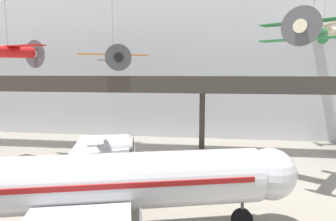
{
  "coord_description": "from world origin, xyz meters",
  "views": [
    {
      "loc": [
        0.84,
        -10.41,
        9.8
      ],
      "look_at": [
        -2.16,
        11.3,
        6.86
      ],
      "focal_mm": 32.0,
      "sensor_mm": 36.0,
      "label": 1
    }
  ],
  "objects_px": {
    "suspended_plane_green_biplane": "(312,33)",
    "suspended_plane_red_highwing": "(8,51)",
    "suspended_plane_cream_biplane": "(324,31)",
    "suspended_plane_orange_highwing": "(113,59)",
    "airliner_silver_main": "(70,184)"
  },
  "relations": [
    {
      "from": "suspended_plane_green_biplane",
      "to": "suspended_plane_red_highwing",
      "type": "distance_m",
      "value": 28.42
    },
    {
      "from": "suspended_plane_red_highwing",
      "to": "suspended_plane_orange_highwing",
      "type": "bearing_deg",
      "value": -34.85
    },
    {
      "from": "airliner_silver_main",
      "to": "suspended_plane_cream_biplane",
      "type": "xyz_separation_m",
      "value": [
        21.62,
        25.06,
        11.21
      ]
    },
    {
      "from": "suspended_plane_green_biplane",
      "to": "suspended_plane_orange_highwing",
      "type": "height_order",
      "value": "suspended_plane_green_biplane"
    },
    {
      "from": "airliner_silver_main",
      "to": "suspended_plane_orange_highwing",
      "type": "relative_size",
      "value": 2.62
    },
    {
      "from": "suspended_plane_red_highwing",
      "to": "suspended_plane_cream_biplane",
      "type": "relative_size",
      "value": 1.36
    },
    {
      "from": "suspended_plane_orange_highwing",
      "to": "suspended_plane_red_highwing",
      "type": "distance_m",
      "value": 11.07
    },
    {
      "from": "suspended_plane_orange_highwing",
      "to": "suspended_plane_red_highwing",
      "type": "height_order",
      "value": "suspended_plane_red_highwing"
    },
    {
      "from": "suspended_plane_green_biplane",
      "to": "suspended_plane_red_highwing",
      "type": "xyz_separation_m",
      "value": [
        -28.28,
        2.58,
        -1.05
      ]
    },
    {
      "from": "suspended_plane_green_biplane",
      "to": "suspended_plane_red_highwing",
      "type": "relative_size",
      "value": 0.88
    },
    {
      "from": "suspended_plane_green_biplane",
      "to": "suspended_plane_red_highwing",
      "type": "height_order",
      "value": "suspended_plane_green_biplane"
    },
    {
      "from": "suspended_plane_orange_highwing",
      "to": "suspended_plane_red_highwing",
      "type": "relative_size",
      "value": 1.02
    },
    {
      "from": "suspended_plane_green_biplane",
      "to": "airliner_silver_main",
      "type": "bearing_deg",
      "value": -24.12
    },
    {
      "from": "suspended_plane_cream_biplane",
      "to": "suspended_plane_orange_highwing",
      "type": "bearing_deg",
      "value": -174.06
    },
    {
      "from": "airliner_silver_main",
      "to": "suspended_plane_orange_highwing",
      "type": "height_order",
      "value": "suspended_plane_orange_highwing"
    }
  ]
}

